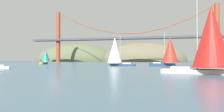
{
  "coord_description": "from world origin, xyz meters",
  "views": [
    {
      "loc": [
        15.41,
        -27.67,
        2.17
      ],
      "look_at": [
        0.0,
        40.98,
        3.21
      ],
      "focal_mm": 31.11,
      "sensor_mm": 36.0,
      "label": 1
    }
  ],
  "objects_px": {
    "sailboat_scarlet_sail": "(169,51)",
    "channel_buoy": "(41,64)",
    "sailboat_orange_sail": "(210,53)",
    "sailboat_teal_sail": "(46,56)",
    "sailboat_red_spinnaker": "(210,38)",
    "sailboat_white_mainsail": "(115,51)"
  },
  "relations": [
    {
      "from": "sailboat_white_mainsail",
      "to": "sailboat_orange_sail",
      "type": "relative_size",
      "value": 1.26
    },
    {
      "from": "sailboat_scarlet_sail",
      "to": "sailboat_white_mainsail",
      "type": "distance_m",
      "value": 16.28
    },
    {
      "from": "sailboat_teal_sail",
      "to": "sailboat_orange_sail",
      "type": "relative_size",
      "value": 0.93
    },
    {
      "from": "sailboat_teal_sail",
      "to": "sailboat_red_spinnaker",
      "type": "distance_m",
      "value": 71.5
    },
    {
      "from": "sailboat_white_mainsail",
      "to": "sailboat_teal_sail",
      "type": "bearing_deg",
      "value": 154.11
    },
    {
      "from": "sailboat_white_mainsail",
      "to": "sailboat_red_spinnaker",
      "type": "relative_size",
      "value": 0.85
    },
    {
      "from": "channel_buoy",
      "to": "sailboat_orange_sail",
      "type": "bearing_deg",
      "value": -11.1
    },
    {
      "from": "sailboat_white_mainsail",
      "to": "sailboat_teal_sail",
      "type": "distance_m",
      "value": 38.41
    },
    {
      "from": "sailboat_red_spinnaker",
      "to": "channel_buoy",
      "type": "distance_m",
      "value": 60.53
    },
    {
      "from": "sailboat_orange_sail",
      "to": "channel_buoy",
      "type": "distance_m",
      "value": 56.57
    },
    {
      "from": "sailboat_scarlet_sail",
      "to": "channel_buoy",
      "type": "bearing_deg",
      "value": 173.02
    },
    {
      "from": "sailboat_white_mainsail",
      "to": "sailboat_orange_sail",
      "type": "bearing_deg",
      "value": -12.37
    },
    {
      "from": "sailboat_scarlet_sail",
      "to": "sailboat_teal_sail",
      "type": "bearing_deg",
      "value": 161.32
    },
    {
      "from": "sailboat_scarlet_sail",
      "to": "sailboat_white_mainsail",
      "type": "height_order",
      "value": "sailboat_scarlet_sail"
    },
    {
      "from": "sailboat_red_spinnaker",
      "to": "channel_buoy",
      "type": "xyz_separation_m",
      "value": [
        -49.34,
        34.75,
        -4.72
      ]
    },
    {
      "from": "sailboat_scarlet_sail",
      "to": "sailboat_red_spinnaker",
      "type": "height_order",
      "value": "sailboat_red_spinnaker"
    },
    {
      "from": "sailboat_orange_sail",
      "to": "channel_buoy",
      "type": "xyz_separation_m",
      "value": [
        -55.42,
        10.87,
        -3.24
      ]
    },
    {
      "from": "sailboat_red_spinnaker",
      "to": "channel_buoy",
      "type": "relative_size",
      "value": 4.16
    },
    {
      "from": "sailboat_scarlet_sail",
      "to": "sailboat_red_spinnaker",
      "type": "distance_m",
      "value": 29.38
    },
    {
      "from": "sailboat_orange_sail",
      "to": "sailboat_scarlet_sail",
      "type": "bearing_deg",
      "value": 151.47
    },
    {
      "from": "sailboat_teal_sail",
      "to": "sailboat_scarlet_sail",
      "type": "bearing_deg",
      "value": -18.68
    },
    {
      "from": "sailboat_white_mainsail",
      "to": "sailboat_orange_sail",
      "type": "height_order",
      "value": "sailboat_white_mainsail"
    }
  ]
}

